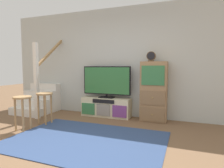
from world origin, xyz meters
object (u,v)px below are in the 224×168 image
object	(u,v)px
side_cabinet	(154,92)
bar_stool_far	(45,101)
media_console	(106,107)
desk_clock	(151,56)
bar_stool_near	(23,105)
television	(106,81)

from	to	relation	value
side_cabinet	bar_stool_far	world-z (taller)	side_cabinet
media_console	desk_clock	world-z (taller)	desk_clock
side_cabinet	bar_stool_near	size ratio (longest dim) A/B	2.03
side_cabinet	media_console	bearing A→B (deg)	-179.50
television	desk_clock	size ratio (longest dim) A/B	5.46
television	side_cabinet	xyz separation A→B (m)	(1.17, -0.01, -0.21)
television	bar_stool_far	xyz separation A→B (m)	(-0.99, -1.09, -0.38)
side_cabinet	bar_stool_far	distance (m)	2.42
media_console	television	world-z (taller)	television
media_console	bar_stool_near	bearing A→B (deg)	-124.66
side_cabinet	bar_stool_near	bearing A→B (deg)	-144.91
media_console	desk_clock	size ratio (longest dim) A/B	5.45
side_cabinet	bar_stool_far	xyz separation A→B (m)	(-2.16, -1.07, -0.17)
side_cabinet	bar_stool_near	distance (m)	2.76
media_console	bar_stool_far	size ratio (longest dim) A/B	1.83
bar_stool_near	television	bearing A→B (deg)	55.74
side_cabinet	bar_stool_far	size ratio (longest dim) A/B	2.00
television	side_cabinet	size ratio (longest dim) A/B	0.91
bar_stool_near	bar_stool_far	world-z (taller)	bar_stool_far
desk_clock	media_console	bearing A→B (deg)	179.75
television	bar_stool_far	size ratio (longest dim) A/B	1.83
side_cabinet	desk_clock	size ratio (longest dim) A/B	5.97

